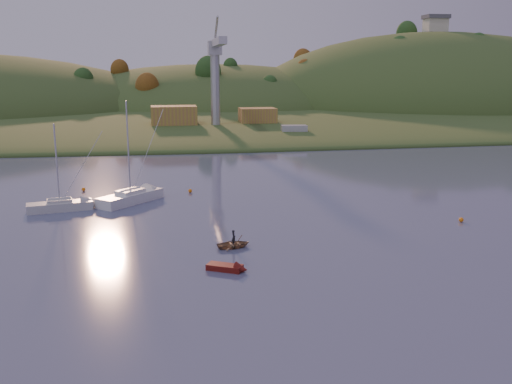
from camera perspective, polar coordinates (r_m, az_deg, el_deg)
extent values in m
cube|color=#385120|center=(249.78, -6.99, 8.44)|extent=(620.00, 220.00, 1.50)
ellipsoid|color=#385120|center=(185.06, -6.02, 7.16)|extent=(640.00, 150.00, 7.00)
ellipsoid|color=#385120|center=(230.57, -4.24, 8.18)|extent=(140.00, 120.00, 36.00)
ellipsoid|color=#385120|center=(239.58, 17.01, 7.84)|extent=(150.00, 130.00, 60.00)
cube|color=beige|center=(239.60, 17.51, 15.60)|extent=(8.00, 6.00, 5.00)
cube|color=#595960|center=(239.84, 17.56, 16.36)|extent=(9.00, 7.00, 1.50)
cube|color=slate|center=(142.74, -2.90, 6.21)|extent=(42.00, 16.00, 2.40)
cube|color=#AA8E38|center=(142.49, -8.21, 7.55)|extent=(11.00, 8.00, 4.80)
cube|color=#AA8E38|center=(145.55, 0.15, 7.61)|extent=(9.00, 7.00, 4.00)
cylinder|color=#B7B7BC|center=(139.73, -4.09, 10.26)|extent=(2.20, 2.20, 18.00)
cube|color=#B7B7BC|center=(139.73, -4.15, 14.16)|extent=(3.20, 3.20, 3.20)
cube|color=#B7B7BC|center=(130.82, -3.76, 14.74)|extent=(1.80, 18.00, 1.60)
cube|color=#B7B7BC|center=(144.74, -4.35, 14.48)|extent=(1.80, 10.00, 1.60)
cube|color=white|center=(71.42, -12.43, -0.59)|extent=(8.01, 8.38, 1.23)
cube|color=white|center=(71.28, -12.45, -0.07)|extent=(3.74, 3.82, 0.78)
cylinder|color=silver|center=(70.34, -12.66, 4.33)|extent=(0.18, 0.18, 11.15)
cylinder|color=silver|center=(71.23, -12.46, 0.13)|extent=(2.50, 2.71, 0.12)
cylinder|color=white|center=(71.21, -12.47, 0.21)|extent=(2.38, 2.54, 0.36)
cube|color=silver|center=(69.80, -19.02, -1.37)|extent=(7.55, 3.62, 1.00)
cube|color=silver|center=(69.68, -19.05, -0.93)|extent=(3.00, 2.16, 0.64)
cylinder|color=silver|center=(68.85, -19.31, 2.71)|extent=(0.18, 0.18, 9.07)
cylinder|color=silver|center=(69.63, -19.06, -0.73)|extent=(2.87, 0.71, 0.12)
cylinder|color=silver|center=(69.61, -19.07, -0.65)|extent=(2.56, 0.87, 0.36)
imported|color=#836648|center=(52.61, -2.24, -5.24)|extent=(3.43, 2.75, 0.63)
imported|color=black|center=(52.50, -2.25, -4.83)|extent=(0.43, 0.57, 1.41)
cube|color=#5E120D|center=(46.94, -3.14, -7.53)|extent=(3.11, 2.41, 0.49)
cone|color=#5E120D|center=(46.45, -1.46, -7.74)|extent=(1.45, 1.51, 1.16)
cube|color=#505E69|center=(131.43, 3.81, 5.54)|extent=(13.98, 6.02, 1.75)
cube|color=#B7B7BC|center=(131.27, 3.82, 6.18)|extent=(6.06, 3.41, 2.33)
sphere|color=orange|center=(65.01, 19.83, -2.63)|extent=(0.50, 0.50, 0.50)
sphere|color=orange|center=(79.94, -16.87, 0.26)|extent=(0.50, 0.50, 0.50)
sphere|color=orange|center=(76.12, -6.60, 0.12)|extent=(0.50, 0.50, 0.50)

